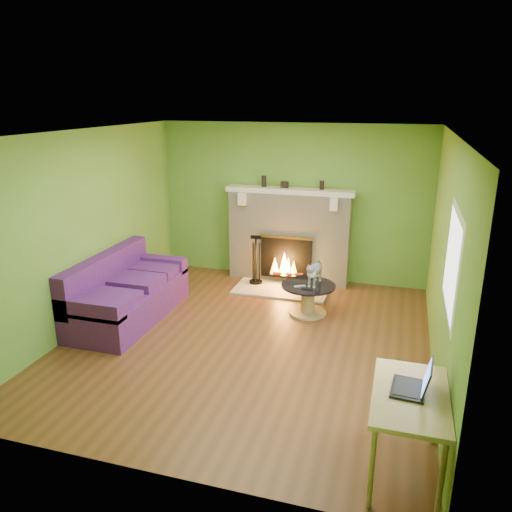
{
  "coord_description": "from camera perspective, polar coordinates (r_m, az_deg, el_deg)",
  "views": [
    {
      "loc": [
        1.75,
        -5.52,
        2.98
      ],
      "look_at": [
        -0.01,
        0.4,
        1.01
      ],
      "focal_mm": 35.0,
      "sensor_mm": 36.0,
      "label": 1
    }
  ],
  "objects": [
    {
      "name": "mantel_vase_left",
      "position": [
        8.25,
        0.91,
        8.54
      ],
      "size": [
        0.08,
        0.08,
        0.18
      ],
      "primitive_type": "cylinder",
      "color": "black",
      "rests_on": "mantel"
    },
    {
      "name": "ceiling",
      "position": [
        5.8,
        -1.09,
        13.91
      ],
      "size": [
        5.0,
        5.0,
        0.0
      ],
      "primitive_type": "plane",
      "rotation": [
        3.14,
        0.0,
        0.0
      ],
      "color": "white",
      "rests_on": "wall_back"
    },
    {
      "name": "coffee_table",
      "position": [
        7.21,
        5.96,
        -4.66
      ],
      "size": [
        0.78,
        0.78,
        0.44
      ],
      "color": "tan",
      "rests_on": "floor"
    },
    {
      "name": "remote_black",
      "position": [
        6.97,
        5.89,
        -3.74
      ],
      "size": [
        0.16,
        0.06,
        0.02
      ],
      "primitive_type": "cube",
      "rotation": [
        0.0,
        0.0,
        -0.09
      ],
      "color": "black",
      "rests_on": "coffee_table"
    },
    {
      "name": "hearth",
      "position": [
        8.09,
        2.87,
        -3.85
      ],
      "size": [
        1.5,
        0.75,
        0.03
      ],
      "primitive_type": "cube",
      "color": "beige",
      "rests_on": "floor"
    },
    {
      "name": "wall_front",
      "position": [
        3.87,
        -12.32,
        -8.49
      ],
      "size": [
        5.0,
        0.0,
        5.0
      ],
      "primitive_type": "plane",
      "rotation": [
        -1.57,
        0.0,
        0.0
      ],
      "color": "#5A8A2D",
      "rests_on": "floor"
    },
    {
      "name": "mantel_box",
      "position": [
        8.17,
        3.28,
        8.14
      ],
      "size": [
        0.12,
        0.08,
        0.1
      ],
      "primitive_type": "cube",
      "color": "black",
      "rests_on": "mantel"
    },
    {
      "name": "window_frame",
      "position": [
        4.86,
        21.53,
        -0.71
      ],
      "size": [
        0.0,
        1.2,
        1.2
      ],
      "primitive_type": "plane",
      "rotation": [
        1.57,
        0.0,
        -1.57
      ],
      "color": "silver",
      "rests_on": "wall_right"
    },
    {
      "name": "mantel",
      "position": [
        8.14,
        3.87,
        7.45
      ],
      "size": [
        2.1,
        0.28,
        0.08
      ],
      "primitive_type": "cube",
      "color": "silver",
      "rests_on": "fireplace"
    },
    {
      "name": "cat",
      "position": [
        7.11,
        6.76,
        -1.83
      ],
      "size": [
        0.28,
        0.6,
        0.36
      ],
      "primitive_type": null,
      "rotation": [
        0.0,
        0.0,
        -0.12
      ],
      "color": "#5B5C60",
      "rests_on": "coffee_table"
    },
    {
      "name": "wall_left",
      "position": [
        7.02,
        -18.85,
        2.87
      ],
      "size": [
        0.0,
        5.0,
        5.0
      ],
      "primitive_type": "plane",
      "rotation": [
        1.57,
        0.0,
        1.57
      ],
      "color": "#5A8A2D",
      "rests_on": "floor"
    },
    {
      "name": "wall_back",
      "position": [
        8.38,
        4.15,
        6.07
      ],
      "size": [
        5.0,
        0.0,
        5.0
      ],
      "primitive_type": "plane",
      "rotation": [
        1.57,
        0.0,
        0.0
      ],
      "color": "#5A8A2D",
      "rests_on": "floor"
    },
    {
      "name": "fireplace",
      "position": [
        8.33,
        3.79,
        2.26
      ],
      "size": [
        2.1,
        0.46,
        1.58
      ],
      "color": "#BDB79D",
      "rests_on": "floor"
    },
    {
      "name": "laptop",
      "position": [
        4.23,
        17.16,
        -12.94
      ],
      "size": [
        0.33,
        0.37,
        0.26
      ],
      "primitive_type": null,
      "rotation": [
        0.0,
        0.0,
        -0.09
      ],
      "color": "black",
      "rests_on": "desk"
    },
    {
      "name": "wall_right",
      "position": [
        5.79,
        20.72,
        -0.37
      ],
      "size": [
        0.0,
        5.0,
        5.0
      ],
      "primitive_type": "plane",
      "rotation": [
        1.57,
        0.0,
        -1.57
      ],
      "color": "#5A8A2D",
      "rests_on": "floor"
    },
    {
      "name": "mantel_vase_right",
      "position": [
        8.05,
        7.53,
        8.02
      ],
      "size": [
        0.07,
        0.07,
        0.14
      ],
      "primitive_type": "cylinder",
      "color": "black",
      "rests_on": "mantel"
    },
    {
      "name": "remote_silver",
      "position": [
        7.04,
        5.03,
        -3.46
      ],
      "size": [
        0.17,
        0.12,
        0.02
      ],
      "primitive_type": "cube",
      "rotation": [
        0.0,
        0.0,
        0.49
      ],
      "color": "gray",
      "rests_on": "coffee_table"
    },
    {
      "name": "floor",
      "position": [
        6.51,
        -0.96,
        -9.56
      ],
      "size": [
        5.0,
        5.0,
        0.0
      ],
      "primitive_type": "plane",
      "color": "#573418",
      "rests_on": "ground"
    },
    {
      "name": "window_pane",
      "position": [
        4.86,
        21.44,
        -0.71
      ],
      "size": [
        0.0,
        1.06,
        1.06
      ],
      "primitive_type": "plane",
      "rotation": [
        1.57,
        0.0,
        -1.57
      ],
      "color": "white",
      "rests_on": "wall_right"
    },
    {
      "name": "desk",
      "position": [
        4.31,
        17.17,
        -15.83
      ],
      "size": [
        0.59,
        1.02,
        0.75
      ],
      "color": "tan",
      "rests_on": "floor"
    },
    {
      "name": "sofa",
      "position": [
        7.24,
        -14.72,
        -4.22
      ],
      "size": [
        0.91,
        2.02,
        0.91
      ],
      "color": "#3E185C",
      "rests_on": "floor"
    },
    {
      "name": "fire_tools",
      "position": [
        8.2,
        -0.01,
        -0.38
      ],
      "size": [
        0.22,
        0.22,
        0.82
      ],
      "primitive_type": null,
      "color": "black",
      "rests_on": "hearth"
    }
  ]
}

